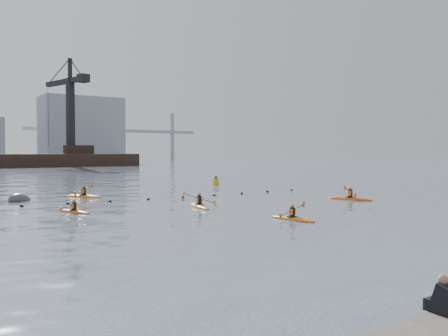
{
  "coord_description": "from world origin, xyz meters",
  "views": [
    {
      "loc": [
        -14.26,
        -11.01,
        3.7
      ],
      "look_at": [
        0.04,
        10.39,
        2.8
      ],
      "focal_mm": 38.0,
      "sensor_mm": 36.0,
      "label": 1
    }
  ],
  "objects_px": {
    "kayaker_2": "(74,211)",
    "mooring_buoy": "(20,201)",
    "kayaker_0": "(292,218)",
    "nav_buoy": "(216,182)",
    "kayaker_4": "(350,198)",
    "kayaker_3": "(199,206)",
    "kayaker_5": "(84,196)"
  },
  "relations": [
    {
      "from": "kayaker_0",
      "to": "kayaker_4",
      "type": "xyz_separation_m",
      "value": [
        11.0,
        5.64,
        0.01
      ]
    },
    {
      "from": "kayaker_3",
      "to": "kayaker_4",
      "type": "bearing_deg",
      "value": 1.36
    },
    {
      "from": "kayaker_0",
      "to": "nav_buoy",
      "type": "relative_size",
      "value": 2.56
    },
    {
      "from": "kayaker_3",
      "to": "nav_buoy",
      "type": "xyz_separation_m",
      "value": [
        12.23,
        16.97,
        0.26
      ]
    },
    {
      "from": "kayaker_0",
      "to": "kayaker_3",
      "type": "height_order",
      "value": "kayaker_3"
    },
    {
      "from": "kayaker_0",
      "to": "kayaker_4",
      "type": "bearing_deg",
      "value": 18.49
    },
    {
      "from": "kayaker_2",
      "to": "nav_buoy",
      "type": "relative_size",
      "value": 2.37
    },
    {
      "from": "kayaker_4",
      "to": "mooring_buoy",
      "type": "distance_m",
      "value": 25.08
    },
    {
      "from": "kayaker_0",
      "to": "nav_buoy",
      "type": "height_order",
      "value": "nav_buoy"
    },
    {
      "from": "kayaker_2",
      "to": "kayaker_3",
      "type": "xyz_separation_m",
      "value": [
        7.74,
        -1.82,
        0.02
      ]
    },
    {
      "from": "kayaker_4",
      "to": "mooring_buoy",
      "type": "bearing_deg",
      "value": -52.44
    },
    {
      "from": "nav_buoy",
      "to": "mooring_buoy",
      "type": "bearing_deg",
      "value": -164.45
    },
    {
      "from": "mooring_buoy",
      "to": "nav_buoy",
      "type": "xyz_separation_m",
      "value": [
        21.34,
        5.94,
        0.36
      ]
    },
    {
      "from": "kayaker_5",
      "to": "mooring_buoy",
      "type": "distance_m",
      "value": 4.84
    },
    {
      "from": "kayaker_4",
      "to": "kayaker_5",
      "type": "xyz_separation_m",
      "value": [
        -16.5,
        13.22,
        0.0
      ]
    },
    {
      "from": "kayaker_2",
      "to": "kayaker_5",
      "type": "bearing_deg",
      "value": 47.87
    },
    {
      "from": "kayaker_3",
      "to": "kayaker_4",
      "type": "height_order",
      "value": "kayaker_4"
    },
    {
      "from": "kayaker_3",
      "to": "nav_buoy",
      "type": "height_order",
      "value": "kayaker_3"
    },
    {
      "from": "mooring_buoy",
      "to": "kayaker_0",
      "type": "bearing_deg",
      "value": -61.23
    },
    {
      "from": "kayaker_3",
      "to": "kayaker_4",
      "type": "relative_size",
      "value": 1.0
    },
    {
      "from": "kayaker_4",
      "to": "kayaker_5",
      "type": "relative_size",
      "value": 1.08
    },
    {
      "from": "kayaker_0",
      "to": "kayaker_4",
      "type": "distance_m",
      "value": 12.37
    },
    {
      "from": "kayaker_0",
      "to": "kayaker_2",
      "type": "xyz_separation_m",
      "value": [
        -8.96,
        9.6,
        -0.01
      ]
    },
    {
      "from": "kayaker_3",
      "to": "kayaker_5",
      "type": "xyz_separation_m",
      "value": [
        -4.27,
        11.07,
        0.0
      ]
    },
    {
      "from": "kayaker_2",
      "to": "mooring_buoy",
      "type": "xyz_separation_m",
      "value": [
        -1.37,
        9.21,
        -0.09
      ]
    },
    {
      "from": "kayaker_4",
      "to": "mooring_buoy",
      "type": "height_order",
      "value": "kayaker_4"
    },
    {
      "from": "kayaker_0",
      "to": "mooring_buoy",
      "type": "distance_m",
      "value": 21.47
    },
    {
      "from": "kayaker_2",
      "to": "kayaker_4",
      "type": "distance_m",
      "value": 20.36
    },
    {
      "from": "kayaker_0",
      "to": "kayaker_4",
      "type": "relative_size",
      "value": 0.88
    },
    {
      "from": "kayaker_2",
      "to": "kayaker_3",
      "type": "distance_m",
      "value": 7.95
    },
    {
      "from": "kayaker_2",
      "to": "mooring_buoy",
      "type": "relative_size",
      "value": 1.27
    },
    {
      "from": "mooring_buoy",
      "to": "nav_buoy",
      "type": "distance_m",
      "value": 22.15
    }
  ]
}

